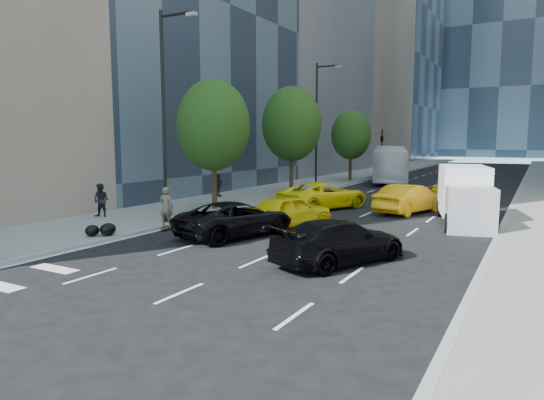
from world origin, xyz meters
The scene contains 21 objects.
ground centered at (0.00, 0.00, 0.00)m, with size 160.00×160.00×0.00m, color black.
sidewalk_left centered at (-9.00, 30.00, 0.07)m, with size 6.00×120.00×0.15m, color slate.
tower_left_end centered at (-22.00, 92.00, 30.00)m, with size 20.00×28.00×60.00m, color #28323F.
lamp_near centered at (-6.32, 4.00, 5.81)m, with size 2.13×0.22×10.00m.
lamp_far centered at (-6.32, 22.00, 5.81)m, with size 2.13×0.22×10.00m.
tree_near centered at (-7.20, 9.00, 4.97)m, with size 4.20×4.20×7.46m.
tree_mid centered at (-7.20, 19.00, 5.32)m, with size 4.50×4.50×7.99m.
tree_far centered at (-7.20, 32.00, 4.62)m, with size 3.90×3.90×6.92m.
traffic_signal centered at (-6.40, 40.00, 4.23)m, with size 2.48×0.53×5.20m.
skateboarder centered at (-5.60, 3.00, 0.94)m, with size 0.68×0.45×1.88m, color brown.
black_sedan_lincoln centered at (-2.00, 3.36, 0.76)m, with size 2.52×5.46×1.52m, color black.
black_sedan_mercedes centered at (3.58, 1.21, 0.75)m, with size 2.10×5.17×1.50m, color black.
taxi_a centered at (-1.01, 6.50, 0.78)m, with size 1.85×4.59×1.56m, color yellow.
taxi_b centered at (2.98, 13.74, 0.82)m, with size 1.74×4.99×1.65m, color #F4A10C.
taxi_c centered at (-2.00, 13.00, 0.82)m, with size 2.71×5.88×1.63m, color yellow.
taxi_d centered at (4.20, 18.66, 0.70)m, with size 1.96×4.83×1.40m, color yellow.
city_bus centered at (-3.68, 33.37, 1.77)m, with size 2.98×12.73×3.55m, color silver.
box_truck centered at (6.22, 11.26, 1.45)m, with size 3.53×6.30×2.85m.
pedestrian_a centered at (-10.51, 3.57, 1.02)m, with size 0.85×0.66×1.75m, color black.
pedestrian_b centered at (-10.45, 14.02, 0.96)m, with size 0.95×0.40×1.62m, color black.
garbage_bags centered at (-6.55, 0.04, 0.40)m, with size 1.08×1.05×0.54m.
Camera 1 is at (9.41, -13.96, 4.17)m, focal length 32.00 mm.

